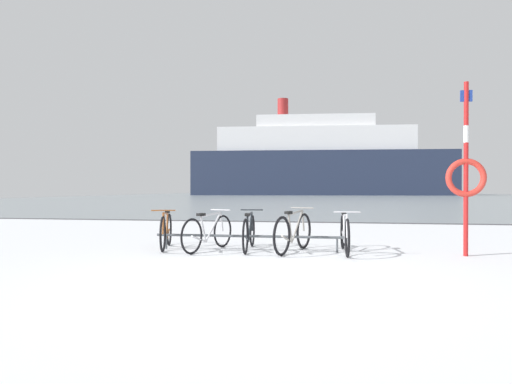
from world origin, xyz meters
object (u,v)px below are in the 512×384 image
at_px(bicycle_1, 208,232).
at_px(rescue_post, 466,173).
at_px(ferry_ship, 318,163).
at_px(bicycle_3, 294,232).
at_px(bicycle_4, 345,234).
at_px(bicycle_0, 166,231).
at_px(bicycle_2, 249,232).

relative_size(bicycle_1, rescue_post, 0.54).
xyz_separation_m(bicycle_1, ferry_ship, (0.21, 79.21, 6.12)).
height_order(bicycle_3, bicycle_4, bicycle_3).
distance_m(bicycle_3, rescue_post, 3.25).
bearing_deg(bicycle_1, rescue_post, 1.20).
relative_size(bicycle_1, bicycle_4, 0.95).
height_order(bicycle_4, ferry_ship, ferry_ship).
xyz_separation_m(bicycle_0, ferry_ship, (1.11, 79.10, 6.11)).
distance_m(bicycle_2, bicycle_3, 0.88).
relative_size(bicycle_0, bicycle_2, 0.93).
distance_m(bicycle_4, rescue_post, 2.38).
height_order(bicycle_0, bicycle_2, bicycle_0).
bearing_deg(bicycle_3, bicycle_1, -177.67).
bearing_deg(bicycle_0, ferry_ship, 89.19).
height_order(bicycle_1, rescue_post, rescue_post).
bearing_deg(bicycle_0, bicycle_2, 2.08).
bearing_deg(ferry_ship, bicycle_0, -90.81).
distance_m(bicycle_1, bicycle_2, 0.79).
distance_m(bicycle_3, bicycle_4, 0.95).
distance_m(bicycle_2, bicycle_4, 1.82).
height_order(bicycle_0, bicycle_1, bicycle_0).
height_order(rescue_post, ferry_ship, ferry_ship).
height_order(bicycle_0, bicycle_4, bicycle_4).
xyz_separation_m(bicycle_3, rescue_post, (3.05, 0.03, 1.10)).
bearing_deg(bicycle_2, rescue_post, -1.13).
bearing_deg(rescue_post, bicycle_0, 179.83).
bearing_deg(ferry_ship, bicycle_1, -90.15).
height_order(bicycle_1, bicycle_3, bicycle_3).
height_order(bicycle_1, bicycle_4, bicycle_4).
relative_size(rescue_post, ferry_ship, 0.06).
xyz_separation_m(bicycle_0, bicycle_1, (0.90, -0.11, -0.01)).
distance_m(bicycle_1, bicycle_4, 2.60).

